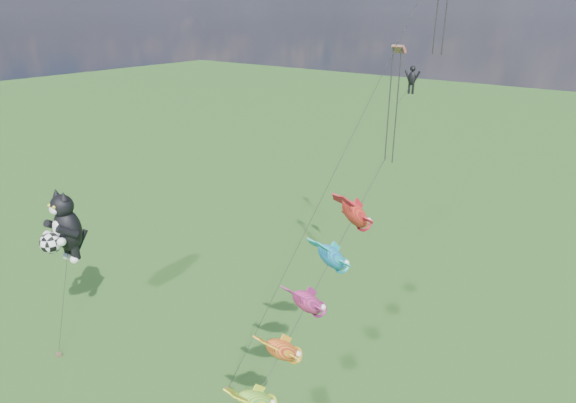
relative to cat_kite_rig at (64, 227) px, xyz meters
The scene contains 4 objects.
ground 9.05m from the cat_kite_rig, ahead, with size 300.00×300.00×0.00m, color #154010.
cat_kite_rig is the anchor object (origin of this frame).
fish_windsock_rig 19.16m from the cat_kite_rig, ahead, with size 1.97×15.91×15.39m.
parafoil_rig 25.58m from the cat_kite_rig, 44.18° to the left, with size 5.77×16.89×27.53m.
Camera 1 is at (27.40, -14.15, 22.40)m, focal length 30.00 mm.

